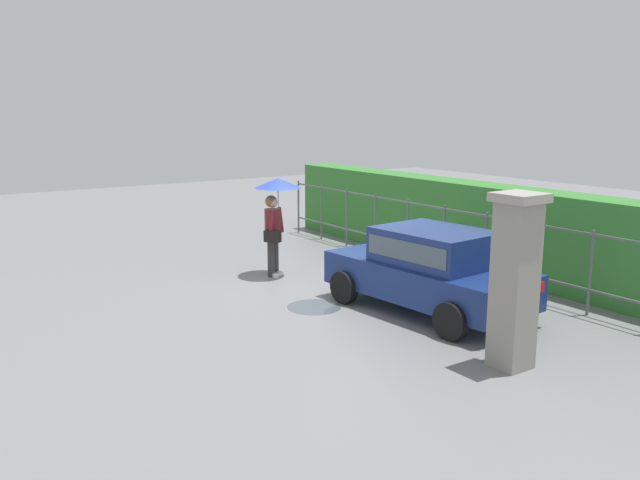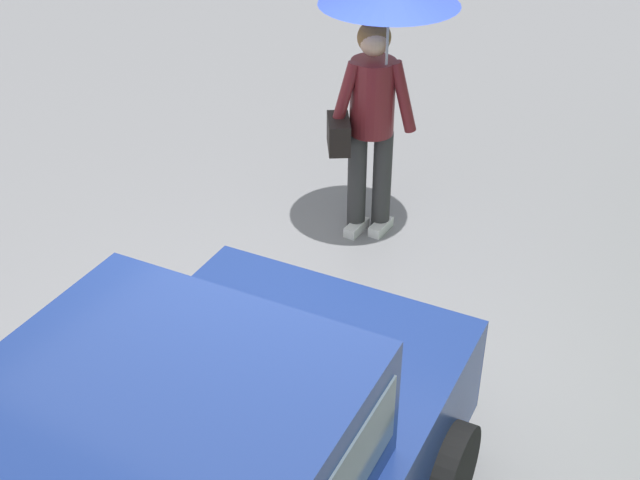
% 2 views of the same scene
% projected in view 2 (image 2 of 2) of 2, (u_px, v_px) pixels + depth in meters
% --- Properties ---
extents(ground_plane, '(40.00, 40.00, 0.00)m').
position_uv_depth(ground_plane, '(295.00, 399.00, 5.16)').
color(ground_plane, slate).
extents(pedestrian, '(1.00, 1.00, 2.08)m').
position_uv_depth(pedestrian, '(380.00, 48.00, 5.98)').
color(pedestrian, '#333333').
rests_on(pedestrian, ground).
extents(puddle_near, '(0.98, 0.98, 0.00)m').
position_uv_depth(puddle_near, '(117.00, 370.00, 5.38)').
color(puddle_near, '#4C545B').
rests_on(puddle_near, ground).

